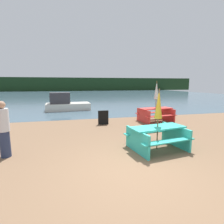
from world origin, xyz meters
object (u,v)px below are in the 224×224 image
object	(u,v)px
person	(4,129)
signboard	(103,118)
picnic_table_red	(156,113)
umbrella_white	(156,91)
boat	(66,104)
umbrella_gold	(159,104)
picnic_table_teal	(157,135)

from	to	relation	value
person	signboard	size ratio (longest dim) A/B	2.23
picnic_table_red	person	distance (m)	7.55
picnic_table_red	umbrella_white	size ratio (longest dim) A/B	0.88
picnic_table_red	person	size ratio (longest dim) A/B	1.21
boat	signboard	size ratio (longest dim) A/B	4.80
umbrella_gold	boat	xyz separation A→B (m)	(-3.14, 9.73, -0.98)
picnic_table_teal	umbrella_white	bearing A→B (deg)	63.32
boat	umbrella_white	bearing A→B (deg)	-51.81
umbrella_white	umbrella_gold	xyz separation A→B (m)	(-1.99, -3.97, -0.27)
picnic_table_red	boat	bearing A→B (deg)	131.71
umbrella_white	signboard	distance (m)	3.38
picnic_table_teal	boat	world-z (taller)	boat
boat	signboard	world-z (taller)	boat
picnic_table_teal	person	distance (m)	4.73
picnic_table_teal	person	xyz separation A→B (m)	(-4.69, 0.47, 0.37)
picnic_table_teal	picnic_table_red	xyz separation A→B (m)	(1.99, 3.97, 0.01)
umbrella_gold	picnic_table_red	bearing A→B (deg)	63.32
umbrella_white	person	distance (m)	7.60
umbrella_white	person	size ratio (longest dim) A/B	1.39
picnic_table_red	boat	world-z (taller)	boat
picnic_table_red	umbrella_gold	size ratio (longest dim) A/B	1.01
picnic_table_red	person	xyz separation A→B (m)	(-6.69, -3.49, 0.37)
umbrella_white	person	xyz separation A→B (m)	(-6.69, -3.49, -0.94)
picnic_table_teal	person	size ratio (longest dim) A/B	1.20
umbrella_gold	person	world-z (taller)	umbrella_gold
picnic_table_teal	boat	xyz separation A→B (m)	(-3.14, 9.73, 0.06)
picnic_table_red	boat	distance (m)	7.72
picnic_table_teal	umbrella_white	distance (m)	4.63
picnic_table_teal	umbrella_gold	distance (m)	1.04
picnic_table_red	signboard	xyz separation A→B (m)	(-3.07, -0.04, -0.10)
picnic_table_teal	umbrella_gold	xyz separation A→B (m)	(-0.00, 0.00, 1.04)
signboard	boat	bearing A→B (deg)	109.57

